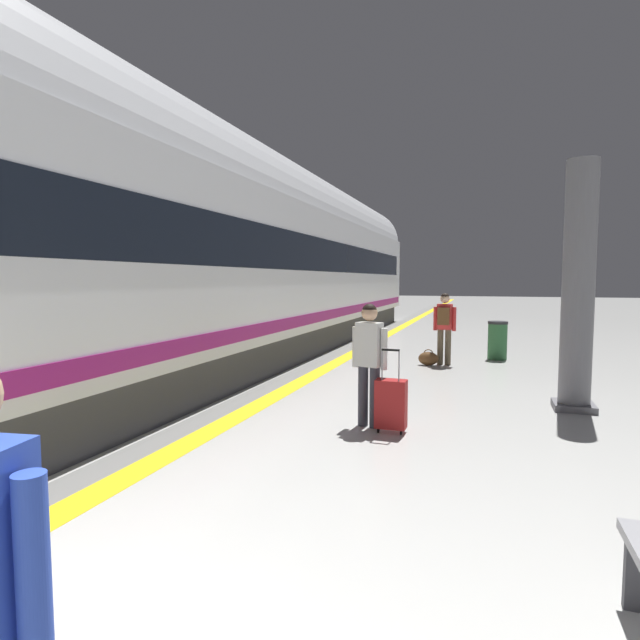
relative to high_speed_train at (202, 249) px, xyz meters
name	(u,v)px	position (x,y,z in m)	size (l,w,h in m)	color
safety_line_strip	(328,367)	(2.06, 1.64, -2.50)	(0.36, 80.00, 0.01)	yellow
tactile_edge_band	(314,366)	(1.75, 1.64, -2.50)	(0.57, 80.00, 0.01)	slate
high_speed_train	(202,249)	(0.00, 0.00, 0.00)	(2.94, 30.59, 4.97)	#38383D
passenger_near	(369,356)	(3.90, -2.45, -1.58)	(0.48, 0.27, 1.60)	#383842
suitcase_near	(391,404)	(4.22, -2.61, -2.14)	(0.38, 0.24, 1.06)	#A51E1E
passenger_mid	(444,322)	(4.42, 2.77, -1.55)	(0.50, 0.33, 1.60)	brown
duffel_bag_mid	(428,359)	(4.10, 2.59, -2.35)	(0.44, 0.26, 0.36)	brown
platform_pillar	(578,292)	(6.56, -0.65, -0.78)	(0.56, 0.56, 3.60)	slate
waste_bin	(497,340)	(5.57, 3.97, -2.04)	(0.46, 0.46, 0.91)	#2D6638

